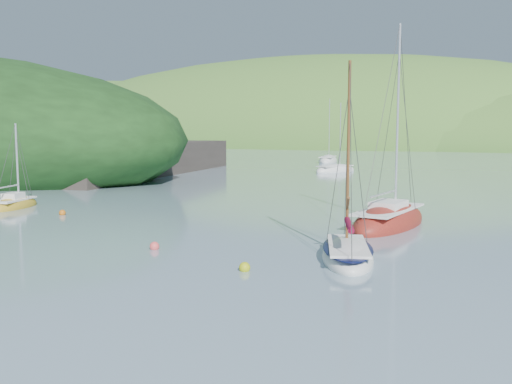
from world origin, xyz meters
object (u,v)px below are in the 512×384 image
at_px(sailboat_yellow, 14,205).
at_px(distant_sloop_c, 328,161).
at_px(daysailer_white, 347,254).
at_px(distant_sloop_a, 335,171).
at_px(sloop_red, 389,222).

bearing_deg(sailboat_yellow, distant_sloop_c, 70.74).
bearing_deg(daysailer_white, distant_sloop_c, 89.37).
height_order(daysailer_white, distant_sloop_a, distant_sloop_a).
height_order(distant_sloop_a, distant_sloop_c, distant_sloop_c).
bearing_deg(sailboat_yellow, sloop_red, -8.93).
xyz_separation_m(distant_sloop_a, distant_sloop_c, (-7.66, 18.78, 0.02)).
xyz_separation_m(sailboat_yellow, distant_sloop_c, (0.81, 57.84, 0.02)).
distance_m(daysailer_white, distant_sloop_c, 66.45).
distance_m(distant_sloop_a, distant_sloop_c, 20.29).
relative_size(daysailer_white, distant_sloop_a, 0.93).
bearing_deg(daysailer_white, sailboat_yellow, 148.43).
xyz_separation_m(sloop_red, sailboat_yellow, (-23.47, -3.94, -0.06)).
relative_size(sloop_red, sailboat_yellow, 1.92).
height_order(sloop_red, sailboat_yellow, sloop_red).
distance_m(sailboat_yellow, distant_sloop_a, 39.96).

